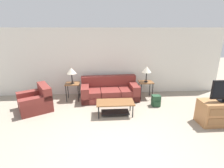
{
  "coord_description": "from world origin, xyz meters",
  "views": [
    {
      "loc": [
        -0.37,
        -3.1,
        2.59
      ],
      "look_at": [
        0.03,
        2.43,
        0.8
      ],
      "focal_mm": 28.0,
      "sensor_mm": 36.0,
      "label": 1
    }
  ],
  "objects_px": {
    "side_table_left": "(73,85)",
    "side_table_right": "(146,84)",
    "table_lamp_left": "(71,71)",
    "tv_console": "(221,112)",
    "table_lamp_right": "(147,70)",
    "couch": "(110,91)",
    "coffee_table": "(115,105)",
    "armchair": "(36,101)",
    "backpack": "(156,101)"
  },
  "relations": [
    {
      "from": "coffee_table",
      "to": "table_lamp_right",
      "type": "bearing_deg",
      "value": 45.15
    },
    {
      "from": "armchair",
      "to": "couch",
      "type": "bearing_deg",
      "value": 17.37
    },
    {
      "from": "side_table_left",
      "to": "table_lamp_left",
      "type": "xyz_separation_m",
      "value": [
        0.0,
        -0.0,
        0.54
      ]
    },
    {
      "from": "couch",
      "to": "table_lamp_right",
      "type": "bearing_deg",
      "value": -1.18
    },
    {
      "from": "side_table_left",
      "to": "backpack",
      "type": "xyz_separation_m",
      "value": [
        2.93,
        -0.75,
        -0.39
      ]
    },
    {
      "from": "armchair",
      "to": "table_lamp_right",
      "type": "bearing_deg",
      "value": 10.94
    },
    {
      "from": "side_table_right",
      "to": "armchair",
      "type": "bearing_deg",
      "value": -169.06
    },
    {
      "from": "side_table_right",
      "to": "tv_console",
      "type": "xyz_separation_m",
      "value": [
        1.62,
        -2.03,
        -0.23
      ]
    },
    {
      "from": "table_lamp_left",
      "to": "tv_console",
      "type": "relative_size",
      "value": 0.48
    },
    {
      "from": "side_table_left",
      "to": "coffee_table",
      "type": "bearing_deg",
      "value": -41.4
    },
    {
      "from": "side_table_right",
      "to": "backpack",
      "type": "xyz_separation_m",
      "value": [
        0.18,
        -0.75,
        -0.39
      ]
    },
    {
      "from": "table_lamp_left",
      "to": "side_table_right",
      "type": "bearing_deg",
      "value": 0.0
    },
    {
      "from": "side_table_left",
      "to": "side_table_right",
      "type": "relative_size",
      "value": 1.0
    },
    {
      "from": "table_lamp_right",
      "to": "side_table_left",
      "type": "bearing_deg",
      "value": 180.0
    },
    {
      "from": "couch",
      "to": "side_table_left",
      "type": "bearing_deg",
      "value": -178.81
    },
    {
      "from": "table_lamp_left",
      "to": "armchair",
      "type": "bearing_deg",
      "value": -145.84
    },
    {
      "from": "table_lamp_left",
      "to": "tv_console",
      "type": "height_order",
      "value": "table_lamp_left"
    },
    {
      "from": "side_table_left",
      "to": "side_table_right",
      "type": "distance_m",
      "value": 2.75
    },
    {
      "from": "table_lamp_left",
      "to": "coffee_table",
      "type": "bearing_deg",
      "value": -41.4
    },
    {
      "from": "coffee_table",
      "to": "armchair",
      "type": "bearing_deg",
      "value": 167.93
    },
    {
      "from": "coffee_table",
      "to": "couch",
      "type": "bearing_deg",
      "value": 94.04
    },
    {
      "from": "armchair",
      "to": "table_lamp_left",
      "type": "bearing_deg",
      "value": 34.16
    },
    {
      "from": "tv_console",
      "to": "backpack",
      "type": "height_order",
      "value": "tv_console"
    },
    {
      "from": "table_lamp_left",
      "to": "table_lamp_right",
      "type": "distance_m",
      "value": 2.75
    },
    {
      "from": "side_table_right",
      "to": "tv_console",
      "type": "distance_m",
      "value": 2.61
    },
    {
      "from": "couch",
      "to": "table_lamp_right",
      "type": "relative_size",
      "value": 3.7
    },
    {
      "from": "side_table_right",
      "to": "side_table_left",
      "type": "bearing_deg",
      "value": 180.0
    },
    {
      "from": "backpack",
      "to": "tv_console",
      "type": "bearing_deg",
      "value": -41.57
    },
    {
      "from": "side_table_left",
      "to": "tv_console",
      "type": "distance_m",
      "value": 4.82
    },
    {
      "from": "side_table_right",
      "to": "table_lamp_right",
      "type": "height_order",
      "value": "table_lamp_right"
    },
    {
      "from": "tv_console",
      "to": "backpack",
      "type": "bearing_deg",
      "value": 138.43
    },
    {
      "from": "tv_console",
      "to": "backpack",
      "type": "distance_m",
      "value": 1.93
    },
    {
      "from": "table_lamp_right",
      "to": "tv_console",
      "type": "height_order",
      "value": "table_lamp_right"
    },
    {
      "from": "side_table_left",
      "to": "table_lamp_right",
      "type": "distance_m",
      "value": 2.8
    },
    {
      "from": "side_table_right",
      "to": "backpack",
      "type": "relative_size",
      "value": 1.7
    },
    {
      "from": "couch",
      "to": "table_lamp_right",
      "type": "xyz_separation_m",
      "value": [
        1.38,
        -0.03,
        0.82
      ]
    },
    {
      "from": "side_table_left",
      "to": "tv_console",
      "type": "bearing_deg",
      "value": -24.91
    },
    {
      "from": "couch",
      "to": "armchair",
      "type": "height_order",
      "value": "couch"
    },
    {
      "from": "armchair",
      "to": "side_table_left",
      "type": "xyz_separation_m",
      "value": [
        1.1,
        0.74,
        0.29
      ]
    },
    {
      "from": "couch",
      "to": "table_lamp_left",
      "type": "xyz_separation_m",
      "value": [
        -1.37,
        -0.03,
        0.82
      ]
    },
    {
      "from": "table_lamp_left",
      "to": "tv_console",
      "type": "xyz_separation_m",
      "value": [
        4.37,
        -2.03,
        -0.77
      ]
    },
    {
      "from": "side_table_left",
      "to": "table_lamp_right",
      "type": "height_order",
      "value": "table_lamp_right"
    },
    {
      "from": "coffee_table",
      "to": "backpack",
      "type": "height_order",
      "value": "coffee_table"
    },
    {
      "from": "table_lamp_right",
      "to": "backpack",
      "type": "xyz_separation_m",
      "value": [
        0.18,
        -0.75,
        -0.93
      ]
    },
    {
      "from": "armchair",
      "to": "side_table_right",
      "type": "relative_size",
      "value": 2.03
    },
    {
      "from": "coffee_table",
      "to": "table_lamp_right",
      "type": "xyz_separation_m",
      "value": [
        1.28,
        1.29,
        0.8
      ]
    },
    {
      "from": "couch",
      "to": "coffee_table",
      "type": "relative_size",
      "value": 1.89
    },
    {
      "from": "couch",
      "to": "backpack",
      "type": "xyz_separation_m",
      "value": [
        1.56,
        -0.78,
        -0.1
      ]
    },
    {
      "from": "couch",
      "to": "table_lamp_right",
      "type": "distance_m",
      "value": 1.6
    },
    {
      "from": "coffee_table",
      "to": "side_table_right",
      "type": "distance_m",
      "value": 1.84
    }
  ]
}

